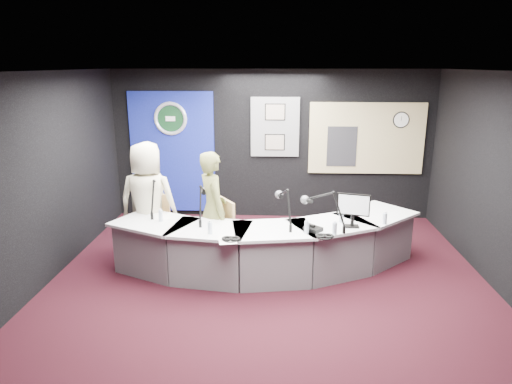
{
  "coord_description": "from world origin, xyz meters",
  "views": [
    {
      "loc": [
        0.1,
        -5.53,
        2.88
      ],
      "look_at": [
        -0.2,
        0.8,
        1.1
      ],
      "focal_mm": 32.0,
      "sensor_mm": 36.0,
      "label": 1
    }
  ],
  "objects_px": {
    "armchair_left": "(150,227)",
    "person_man": "(148,201)",
    "person_woman": "(213,209)",
    "broadcast_desk": "(266,245)",
    "armchair_right": "(214,233)"
  },
  "relations": [
    {
      "from": "armchair_right",
      "to": "person_man",
      "type": "height_order",
      "value": "person_man"
    },
    {
      "from": "person_man",
      "to": "person_woman",
      "type": "relative_size",
      "value": 1.06
    },
    {
      "from": "person_woman",
      "to": "broadcast_desk",
      "type": "bearing_deg",
      "value": -132.19
    },
    {
      "from": "armchair_right",
      "to": "broadcast_desk",
      "type": "bearing_deg",
      "value": 43.1
    },
    {
      "from": "armchair_left",
      "to": "person_woman",
      "type": "height_order",
      "value": "person_woman"
    },
    {
      "from": "armchair_left",
      "to": "person_man",
      "type": "height_order",
      "value": "person_man"
    },
    {
      "from": "armchair_right",
      "to": "armchair_left",
      "type": "bearing_deg",
      "value": -131.89
    },
    {
      "from": "broadcast_desk",
      "to": "person_woman",
      "type": "bearing_deg",
      "value": 165.7
    },
    {
      "from": "broadcast_desk",
      "to": "armchair_right",
      "type": "distance_m",
      "value": 0.81
    },
    {
      "from": "broadcast_desk",
      "to": "person_man",
      "type": "xyz_separation_m",
      "value": [
        -1.78,
        0.36,
        0.53
      ]
    },
    {
      "from": "armchair_right",
      "to": "person_man",
      "type": "relative_size",
      "value": 0.53
    },
    {
      "from": "person_man",
      "to": "armchair_left",
      "type": "bearing_deg",
      "value": -0.0
    },
    {
      "from": "person_woman",
      "to": "armchair_left",
      "type": "bearing_deg",
      "value": 52.82
    },
    {
      "from": "armchair_right",
      "to": "person_man",
      "type": "xyz_separation_m",
      "value": [
        -1.0,
        0.16,
        0.43
      ]
    },
    {
      "from": "person_woman",
      "to": "person_man",
      "type": "bearing_deg",
      "value": 52.82
    }
  ]
}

